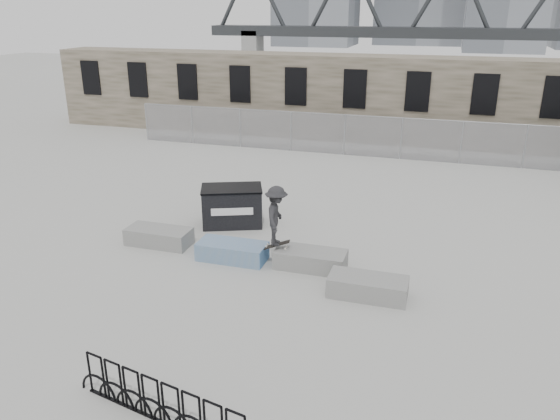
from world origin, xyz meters
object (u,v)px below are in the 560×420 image
Objects in this scene: planter_center_left at (232,250)px; dumpster at (232,206)px; planter_far_left at (159,236)px; planter_center_right at (310,259)px; planter_offset at (368,286)px; skateboarder at (276,216)px; bike_rack at (161,403)px.

dumpster is (-1.01, 2.55, 0.39)m from planter_center_left.
planter_far_left is 1.00× the size of planter_center_left.
planter_far_left is at bearing 177.64° from planter_center_right.
dumpster is at bearing 145.30° from planter_offset.
planter_center_left is at bearing 166.41° from planter_offset.
dumpster reaches higher than planter_offset.
planter_center_right is 1.06× the size of skateboarder.
planter_center_left is 0.86× the size of dumpster.
skateboarder reaches higher than planter_offset.
bike_rack is at bearing -78.91° from planter_center_left.
planter_center_left is 6.75m from bike_rack.
planter_far_left is 7.98m from bike_rack.
dumpster is 0.59× the size of bike_rack.
planter_offset is 6.23m from dumpster.
bike_rack reaches higher than planter_far_left.
planter_offset is 0.86× the size of dumpster.
planter_center_left is 1.06× the size of skateboarder.
dumpster reaches higher than planter_center_left.
bike_rack is at bearing -116.52° from planter_offset.
planter_center_right is at bearing -93.36° from skateboarder.
planter_far_left and planter_offset have the same top height.
skateboarder is at bearing -4.51° from planter_far_left.
planter_far_left is at bearing 172.37° from planter_center_left.
skateboarder reaches higher than planter_center_right.
planter_center_right is 1.57m from skateboarder.
dumpster is (-3.33, 2.41, 0.39)m from planter_center_right.
planter_offset is at bearing -120.07° from skateboarder.
planter_center_right is 2.12m from planter_offset.
skateboarder reaches higher than planter_center_left.
planter_far_left is 4.12m from skateboarder.
planter_center_left is at bearing -176.44° from planter_center_right.
planter_far_left is 1.00× the size of planter_center_right.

